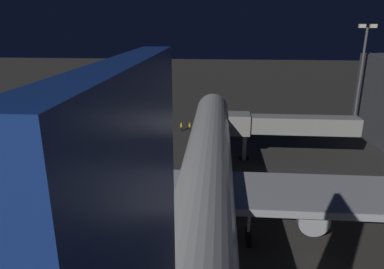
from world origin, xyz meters
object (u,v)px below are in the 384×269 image
object	(u,v)px
airliner_at_gate	(205,185)
baggage_tug_lead	(157,127)
apron_floodlight_mast	(361,75)
baggage_container_far_row	(120,129)
baggage_container_near_belt	(136,131)
cargo_truck_aft	(37,126)
belt_loader	(13,146)
traffic_cone_nose_port	(224,135)
jet_bridge	(282,125)
ground_crew_by_tug	(181,126)
ground_crew_near_nose_gear	(190,126)
baggage_container_mid_row	(108,133)
traffic_cone_nose_starboard	(201,135)

from	to	relation	value
airliner_at_gate	baggage_tug_lead	bearing A→B (deg)	-72.57
apron_floodlight_mast	baggage_container_far_row	distance (m)	44.46
baggage_container_near_belt	baggage_container_far_row	size ratio (longest dim) A/B	1.04
cargo_truck_aft	belt_loader	bearing A→B (deg)	88.42
airliner_at_gate	baggage_tug_lead	world-z (taller)	airliner_at_gate
baggage_container_near_belt	traffic_cone_nose_port	size ratio (longest dim) A/B	3.25
jet_bridge	baggage_container_near_belt	size ratio (longest dim) A/B	10.72
apron_floodlight_mast	baggage_container_far_row	world-z (taller)	apron_floodlight_mast
jet_bridge	ground_crew_by_tug	bearing A→B (deg)	-39.91
airliner_at_gate	ground_crew_near_nose_gear	xyz separation A→B (m)	(4.45, -34.72, -4.64)
baggage_container_far_row	ground_crew_near_nose_gear	bearing A→B (deg)	-172.26
baggage_tug_lead	baggage_container_far_row	distance (m)	6.99
jet_bridge	apron_floodlight_mast	bearing A→B (deg)	-139.87
belt_loader	baggage_container_mid_row	xyz separation A→B (m)	(-13.34, -8.22, -0.08)
cargo_truck_aft	belt_loader	world-z (taller)	cargo_truck_aft
cargo_truck_aft	baggage_container_near_belt	xyz separation A→B (m)	(-17.88, -2.31, -1.22)
belt_loader	ground_crew_near_nose_gear	bearing A→B (deg)	-155.13
belt_loader	baggage_container_far_row	xyz separation A→B (m)	(-14.83, -11.20, -0.11)
jet_bridge	baggage_container_far_row	xyz separation A→B (m)	(28.12, -12.17, -5.01)
apron_floodlight_mast	baggage_container_near_belt	xyz separation A→B (m)	(39.89, 1.62, -10.59)
baggage_tug_lead	baggage_container_near_belt	world-z (taller)	baggage_tug_lead
baggage_container_far_row	ground_crew_near_nose_gear	distance (m)	13.33
airliner_at_gate	apron_floodlight_mast	size ratio (longest dim) A/B	3.30
jet_bridge	ground_crew_near_nose_gear	bearing A→B (deg)	-43.13
jet_bridge	belt_loader	size ratio (longest dim) A/B	2.53
baggage_tug_lead	baggage_container_mid_row	bearing A→B (deg)	29.94
jet_bridge	traffic_cone_nose_starboard	xyz separation A→B (m)	(12.66, -11.21, -5.47)
ground_crew_by_tug	traffic_cone_nose_starboard	distance (m)	4.73
jet_bridge	baggage_container_mid_row	bearing A→B (deg)	-17.25
jet_bridge	apron_floodlight_mast	world-z (taller)	apron_floodlight_mast
belt_loader	traffic_cone_nose_starboard	world-z (taller)	belt_loader
apron_floodlight_mast	traffic_cone_nose_port	distance (m)	25.86
baggage_container_near_belt	baggage_container_far_row	xyz separation A→B (m)	(3.27, -1.12, -0.08)
cargo_truck_aft	baggage_container_mid_row	xyz separation A→B (m)	(-13.13, -0.44, -1.28)
cargo_truck_aft	baggage_tug_lead	size ratio (longest dim) A/B	2.17
baggage_container_mid_row	traffic_cone_nose_starboard	distance (m)	17.07
apron_floodlight_mast	ground_crew_near_nose_gear	size ratio (longest dim) A/B	11.07
baggage_container_near_belt	ground_crew_near_nose_gear	bearing A→B (deg)	-163.67
cargo_truck_aft	traffic_cone_nose_starboard	distance (m)	30.22
cargo_truck_aft	traffic_cone_nose_starboard	bearing A→B (deg)	-175.32
traffic_cone_nose_port	baggage_tug_lead	bearing A→B (deg)	-11.79
baggage_container_mid_row	baggage_container_near_belt	bearing A→B (deg)	-158.58
belt_loader	ground_crew_by_tug	size ratio (longest dim) A/B	4.22
cargo_truck_aft	airliner_at_gate	bearing A→B (deg)	137.57
baggage_container_mid_row	cargo_truck_aft	bearing A→B (deg)	1.94
cargo_truck_aft	traffic_cone_nose_starboard	world-z (taller)	cargo_truck_aft
baggage_container_near_belt	traffic_cone_nose_starboard	xyz separation A→B (m)	(-12.19, -0.15, -0.54)
baggage_container_mid_row	traffic_cone_nose_port	size ratio (longest dim) A/B	3.38
jet_bridge	baggage_container_mid_row	xyz separation A→B (m)	(29.60, -9.19, -4.98)
apron_floodlight_mast	baggage_container_mid_row	distance (m)	46.02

